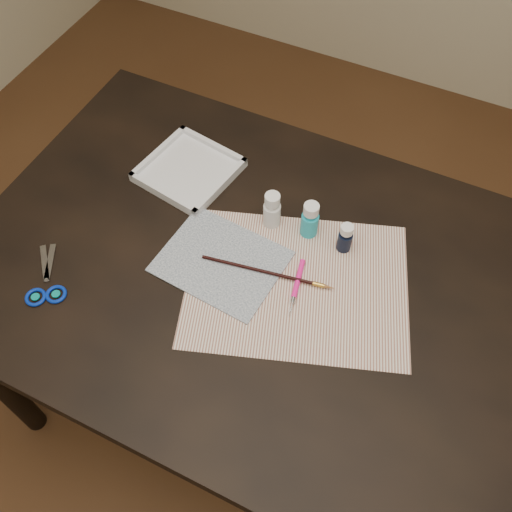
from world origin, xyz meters
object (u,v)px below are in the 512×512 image
at_px(paint_bottle_white, 272,210).
at_px(paint_bottle_cyan, 310,220).
at_px(paper, 297,284).
at_px(scissors, 44,275).
at_px(paint_bottle_navy, 345,238).
at_px(palette_tray, 189,170).
at_px(canvas, 221,261).

relative_size(paint_bottle_white, paint_bottle_cyan, 1.01).
height_order(paint_bottle_white, paint_bottle_cyan, same).
height_order(paper, scissors, scissors).
xyz_separation_m(paint_bottle_navy, palette_tray, (-0.43, 0.05, -0.03)).
height_order(paper, canvas, canvas).
height_order(paper, palette_tray, palette_tray).
bearing_deg(paper, paint_bottle_navy, 67.33).
xyz_separation_m(paper, paint_bottle_cyan, (-0.03, 0.14, 0.05)).
height_order(paint_bottle_cyan, palette_tray, paint_bottle_cyan).
bearing_deg(paint_bottle_cyan, paper, -77.32).
distance_m(paint_bottle_white, paint_bottle_cyan, 0.09).
bearing_deg(paint_bottle_cyan, scissors, -142.91).
height_order(paper, paint_bottle_navy, paint_bottle_navy).
distance_m(paint_bottle_white, scissors, 0.52).
relative_size(scissors, palette_tray, 0.85).
bearing_deg(paint_bottle_white, paper, -47.13).
bearing_deg(paint_bottle_cyan, paint_bottle_white, -172.59).
height_order(canvas, palette_tray, palette_tray).
xyz_separation_m(canvas, paint_bottle_cyan, (0.14, 0.16, 0.04)).
relative_size(canvas, scissors, 1.49).
distance_m(paint_bottle_navy, palette_tray, 0.43).
relative_size(paint_bottle_navy, palette_tray, 0.38).
relative_size(canvas, paint_bottle_cyan, 2.72).
xyz_separation_m(paper, paint_bottle_white, (-0.12, 0.13, 0.05)).
xyz_separation_m(paint_bottle_white, scissors, (-0.39, -0.35, -0.04)).
bearing_deg(canvas, paint_bottle_navy, 33.70).
xyz_separation_m(paper, paint_bottle_navy, (0.06, 0.13, 0.04)).
height_order(paint_bottle_white, scissors, paint_bottle_white).
relative_size(paint_bottle_white, palette_tray, 0.47).
height_order(paint_bottle_white, palette_tray, paint_bottle_white).
bearing_deg(scissors, paint_bottle_navy, -100.23).
distance_m(paint_bottle_cyan, paint_bottle_navy, 0.09).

